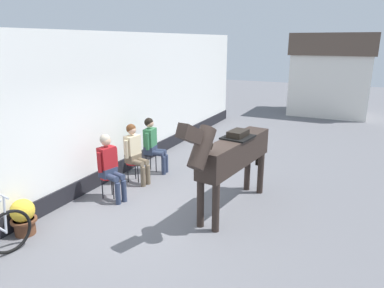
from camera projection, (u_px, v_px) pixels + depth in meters
The scene contains 9 objects.
ground_plane at pixel (236, 167), 9.28m from camera, with size 40.00×40.00×0.00m, color slate.
pub_facade_wall at pixel (119, 111), 8.63m from camera, with size 0.34×14.00×3.40m.
distant_cottage at pixel (331, 74), 15.45m from camera, with size 3.40×2.60×3.50m.
seated_visitor_near at pixel (109, 164), 7.20m from camera, with size 0.61×0.48×1.39m.
seated_visitor_middle at pixel (135, 151), 8.06m from camera, with size 0.61×0.48×1.39m.
seated_visitor_far at pixel (153, 142), 8.71m from camera, with size 0.61×0.49×1.39m.
saddled_horse_center at pixel (232, 154), 6.59m from camera, with size 0.72×2.99×2.06m.
flower_planter_near at pixel (23, 216), 5.97m from camera, with size 0.43×0.43×0.64m.
spare_stool_white at pixel (252, 139), 10.44m from camera, with size 0.32×0.32×0.46m.
Camera 1 is at (2.81, -5.34, 3.21)m, focal length 32.91 mm.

